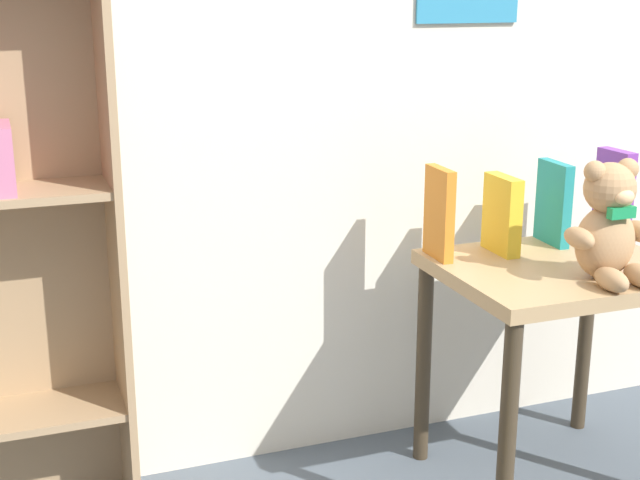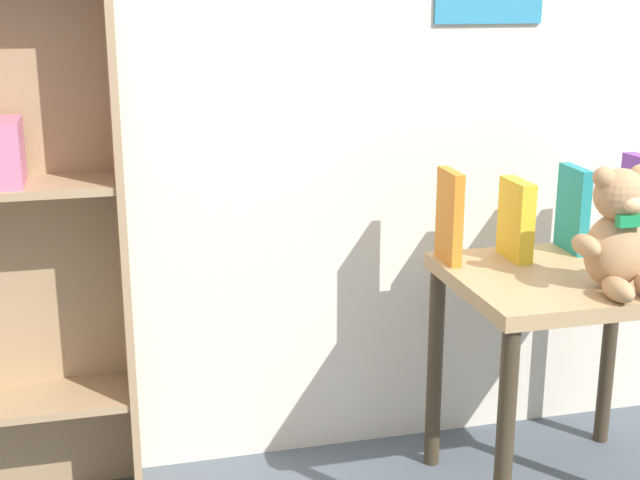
{
  "view_description": "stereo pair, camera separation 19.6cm",
  "coord_description": "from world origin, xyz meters",
  "px_view_note": "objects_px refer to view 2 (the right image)",
  "views": [
    {
      "loc": [
        -0.93,
        -0.77,
        1.23
      ],
      "look_at": [
        -0.28,
        1.0,
        0.69
      ],
      "focal_mm": 50.0,
      "sensor_mm": 36.0,
      "label": 1
    },
    {
      "loc": [
        -0.74,
        -0.83,
        1.23
      ],
      "look_at": [
        -0.28,
        1.0,
        0.69
      ],
      "focal_mm": 50.0,
      "sensor_mm": 36.0,
      "label": 2
    }
  ],
  "objects_px": {
    "display_table": "(569,310)",
    "book_standing_teal": "(573,209)",
    "book_standing_yellow": "(516,220)",
    "teddy_bear": "(620,234)",
    "book_standing_orange": "(449,216)",
    "book_standing_purple": "(638,202)"
  },
  "relations": [
    {
      "from": "display_table",
      "to": "book_standing_teal",
      "type": "distance_m",
      "value": 0.27
    },
    {
      "from": "display_table",
      "to": "book_standing_yellow",
      "type": "height_order",
      "value": "book_standing_yellow"
    },
    {
      "from": "teddy_bear",
      "to": "book_standing_orange",
      "type": "height_order",
      "value": "teddy_bear"
    },
    {
      "from": "book_standing_orange",
      "to": "book_standing_teal",
      "type": "distance_m",
      "value": 0.34
    },
    {
      "from": "display_table",
      "to": "book_standing_purple",
      "type": "bearing_deg",
      "value": 29.26
    },
    {
      "from": "book_standing_purple",
      "to": "book_standing_yellow",
      "type": "bearing_deg",
      "value": 178.06
    },
    {
      "from": "display_table",
      "to": "book_standing_yellow",
      "type": "relative_size",
      "value": 2.98
    },
    {
      "from": "book_standing_purple",
      "to": "book_standing_teal",
      "type": "bearing_deg",
      "value": 169.82
    },
    {
      "from": "teddy_bear",
      "to": "book_standing_teal",
      "type": "height_order",
      "value": "teddy_bear"
    },
    {
      "from": "display_table",
      "to": "book_standing_yellow",
      "type": "distance_m",
      "value": 0.25
    },
    {
      "from": "teddy_bear",
      "to": "book_standing_orange",
      "type": "relative_size",
      "value": 1.22
    },
    {
      "from": "teddy_bear",
      "to": "book_standing_teal",
      "type": "bearing_deg",
      "value": 79.3
    },
    {
      "from": "book_standing_yellow",
      "to": "teddy_bear",
      "type": "bearing_deg",
      "value": -66.67
    },
    {
      "from": "book_standing_yellow",
      "to": "book_standing_purple",
      "type": "distance_m",
      "value": 0.34
    },
    {
      "from": "book_standing_purple",
      "to": "display_table",
      "type": "bearing_deg",
      "value": -153.55
    },
    {
      "from": "display_table",
      "to": "book_standing_teal",
      "type": "bearing_deg",
      "value": 62.73
    },
    {
      "from": "teddy_bear",
      "to": "book_standing_purple",
      "type": "distance_m",
      "value": 0.35
    },
    {
      "from": "teddy_bear",
      "to": "display_table",
      "type": "bearing_deg",
      "value": 102.34
    },
    {
      "from": "book_standing_orange",
      "to": "book_standing_yellow",
      "type": "height_order",
      "value": "book_standing_orange"
    },
    {
      "from": "display_table",
      "to": "book_standing_teal",
      "type": "height_order",
      "value": "book_standing_teal"
    },
    {
      "from": "book_standing_orange",
      "to": "book_standing_purple",
      "type": "xyz_separation_m",
      "value": [
        0.51,
        -0.01,
        0.01
      ]
    },
    {
      "from": "book_standing_purple",
      "to": "teddy_bear",
      "type": "bearing_deg",
      "value": -132.25
    }
  ]
}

